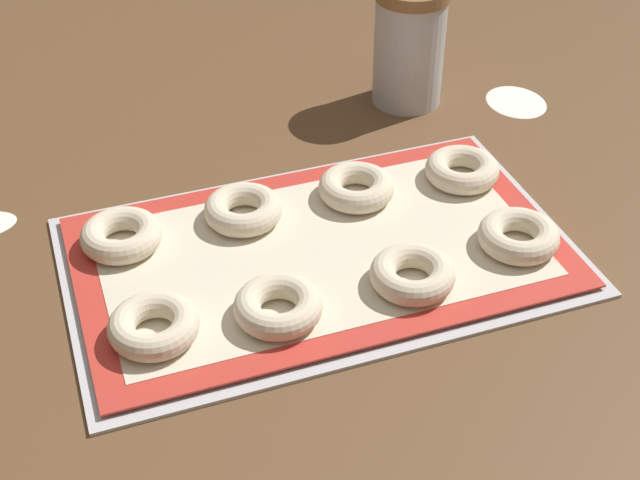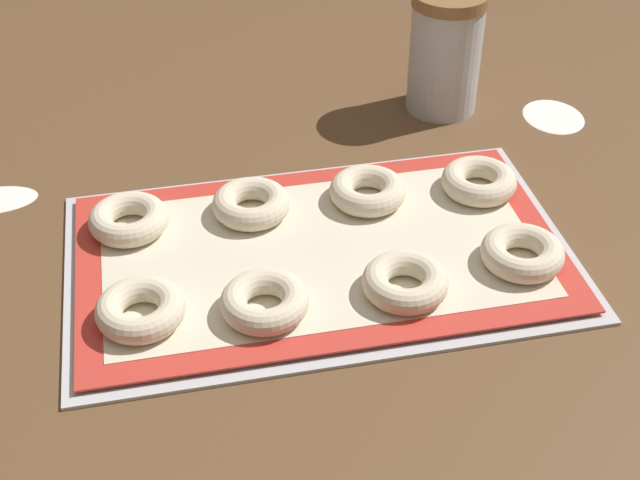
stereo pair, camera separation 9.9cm
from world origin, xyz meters
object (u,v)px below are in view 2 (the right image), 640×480
(bagel_back_far_left, at_px, (129,219))
(bagel_back_mid_right, at_px, (368,191))
(bagel_front_mid_left, at_px, (264,302))
(bagel_back_mid_left, at_px, (251,204))
(bagel_front_far_right, at_px, (522,253))
(flour_canister, at_px, (445,51))
(baking_tray, at_px, (320,255))
(bagel_back_far_right, at_px, (479,181))
(bagel_front_mid_right, at_px, (405,282))
(bagel_front_far_left, at_px, (140,310))

(bagel_back_far_left, xyz_separation_m, bagel_back_mid_right, (0.27, -0.00, 0.00))
(bagel_front_mid_left, bearing_deg, bagel_back_mid_left, 86.16)
(bagel_front_far_right, xyz_separation_m, bagel_back_mid_left, (-0.26, 0.14, 0.00))
(bagel_front_far_right, bearing_deg, bagel_back_far_left, 160.26)
(bagel_front_mid_left, bearing_deg, bagel_back_mid_right, 48.21)
(flour_canister, bearing_deg, bagel_back_far_left, -154.08)
(baking_tray, relative_size, bagel_front_far_right, 6.16)
(bagel_back_far_left, distance_m, flour_canister, 0.47)
(bagel_back_far_left, xyz_separation_m, bagel_back_far_right, (0.40, -0.01, 0.00))
(bagel_front_mid_left, height_order, bagel_front_far_right, same)
(bagel_front_mid_left, xyz_separation_m, bagel_front_mid_right, (0.14, 0.00, 0.00))
(bagel_front_mid_right, xyz_separation_m, bagel_back_far_right, (0.13, 0.15, 0.00))
(bagel_back_far_left, bearing_deg, bagel_back_far_right, -1.24)
(bagel_front_mid_left, xyz_separation_m, bagel_front_far_right, (0.27, 0.02, 0.00))
(baking_tray, relative_size, bagel_back_mid_left, 6.16)
(bagel_front_far_left, height_order, bagel_front_far_right, same)
(bagel_back_mid_left, bearing_deg, bagel_front_far_right, -28.72)
(baking_tray, bearing_deg, bagel_back_far_right, 19.07)
(bagel_front_far_left, bearing_deg, bagel_back_far_right, 19.61)
(bagel_front_far_right, distance_m, bagel_back_far_left, 0.42)
(bagel_back_far_left, relative_size, bagel_back_mid_right, 1.00)
(bagel_front_mid_left, bearing_deg, bagel_front_far_right, 4.05)
(bagel_front_mid_right, distance_m, bagel_back_far_left, 0.31)
(bagel_back_far_left, distance_m, bagel_back_mid_left, 0.13)
(bagel_front_far_left, xyz_separation_m, flour_canister, (0.42, 0.35, 0.06))
(baking_tray, bearing_deg, bagel_back_far_left, 158.22)
(flour_canister, bearing_deg, bagel_front_mid_right, -113.12)
(bagel_front_mid_right, height_order, bagel_back_mid_left, same)
(bagel_front_mid_right, height_order, bagel_back_far_left, same)
(bagel_back_mid_right, bearing_deg, bagel_front_far_left, -150.62)
(bagel_front_far_right, relative_size, bagel_back_mid_right, 1.00)
(bagel_back_mid_right, bearing_deg, flour_canister, 53.15)
(bagel_front_far_left, distance_m, flour_canister, 0.55)
(bagel_back_mid_left, xyz_separation_m, flour_canister, (0.29, 0.20, 0.06))
(bagel_back_far_right, bearing_deg, bagel_back_far_left, 178.76)
(bagel_back_mid_left, bearing_deg, bagel_back_mid_right, -0.89)
(bagel_back_far_left, bearing_deg, bagel_back_mid_left, 0.55)
(baking_tray, bearing_deg, bagel_back_mid_left, 127.68)
(baking_tray, bearing_deg, bagel_front_mid_right, -50.30)
(bagel_back_mid_left, distance_m, bagel_back_far_right, 0.26)
(bagel_front_mid_right, relative_size, bagel_front_far_right, 1.00)
(bagel_front_mid_right, xyz_separation_m, bagel_back_mid_left, (-0.13, 0.16, 0.00))
(flour_canister, bearing_deg, bagel_front_far_left, -139.68)
(bagel_front_mid_left, distance_m, bagel_front_mid_right, 0.14)
(baking_tray, relative_size, flour_canister, 3.29)
(baking_tray, height_order, bagel_front_far_left, bagel_front_far_left)
(bagel_front_mid_left, bearing_deg, baking_tray, 49.01)
(bagel_front_far_right, height_order, bagel_back_mid_left, same)
(bagel_front_mid_left, height_order, bagel_back_far_right, same)
(bagel_back_far_left, height_order, bagel_back_mid_left, same)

